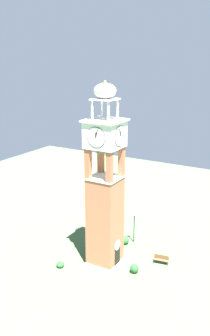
# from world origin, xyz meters

# --- Properties ---
(ground) EXTENTS (80.00, 80.00, 0.00)m
(ground) POSITION_xyz_m (0.00, 0.00, 0.00)
(ground) COLOR #476B3D
(clock_tower) EXTENTS (3.58, 3.58, 19.19)m
(clock_tower) POSITION_xyz_m (-0.00, -0.00, 7.84)
(clock_tower) COLOR #AD5B42
(clock_tower) RESTS_ON ground
(park_bench) EXTENTS (0.71, 1.65, 0.95)m
(park_bench) POSITION_xyz_m (2.99, -5.25, 0.48)
(park_bench) COLOR brown
(park_bench) RESTS_ON ground
(lamp_post) EXTENTS (0.36, 0.36, 3.72)m
(lamp_post) POSITION_xyz_m (5.78, -0.61, 2.59)
(lamp_post) COLOR black
(lamp_post) RESTS_ON ground
(trash_bin) EXTENTS (0.52, 0.52, 0.80)m
(trash_bin) POSITION_xyz_m (2.34, 2.77, 0.40)
(trash_bin) COLOR #38513D
(trash_bin) RESTS_ON ground
(shrub_near_entry) EXTENTS (0.86, 0.86, 0.97)m
(shrub_near_entry) POSITION_xyz_m (-0.07, -3.55, 0.49)
(shrub_near_entry) COLOR #234C28
(shrub_near_entry) RESTS_ON ground
(shrub_left_of_tower) EXTENTS (1.04, 1.04, 0.97)m
(shrub_left_of_tower) POSITION_xyz_m (4.74, 0.11, 0.48)
(shrub_left_of_tower) COLOR #234C28
(shrub_left_of_tower) RESTS_ON ground
(shrub_behind_bench) EXTENTS (0.82, 0.82, 0.61)m
(shrub_behind_bench) POSITION_xyz_m (-3.14, 3.64, 0.31)
(shrub_behind_bench) COLOR #234C28
(shrub_behind_bench) RESTS_ON ground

